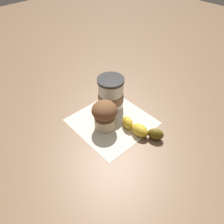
{
  "coord_description": "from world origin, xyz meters",
  "views": [
    {
      "loc": [
        0.38,
        -0.37,
        0.53
      ],
      "look_at": [
        0.0,
        0.0,
        0.04
      ],
      "focal_mm": 35.0,
      "sensor_mm": 36.0,
      "label": 1
    }
  ],
  "objects": [
    {
      "name": "ground_plane",
      "position": [
        0.0,
        0.0,
        0.0
      ],
      "size": [
        3.0,
        3.0,
        0.0
      ],
      "primitive_type": "plane",
      "color": "brown"
    },
    {
      "name": "banana",
      "position": [
        0.1,
        0.03,
        0.02
      ],
      "size": [
        0.15,
        0.07,
        0.04
      ],
      "color": "gold",
      "rests_on": "paper_napkin"
    },
    {
      "name": "muffin",
      "position": [
        -0.0,
        -0.03,
        0.06
      ],
      "size": [
        0.08,
        0.08,
        0.1
      ],
      "color": "beige",
      "rests_on": "paper_napkin"
    },
    {
      "name": "paper_napkin",
      "position": [
        0.0,
        0.0,
        0.0
      ],
      "size": [
        0.25,
        0.25,
        0.0
      ],
      "primitive_type": "cube",
      "rotation": [
        0.0,
        0.0,
        -0.03
      ],
      "color": "beige",
      "rests_on": "ground_plane"
    },
    {
      "name": "coffee_cup",
      "position": [
        -0.06,
        0.05,
        0.06
      ],
      "size": [
        0.09,
        0.09,
        0.12
      ],
      "color": "silver",
      "rests_on": "paper_napkin"
    }
  ]
}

